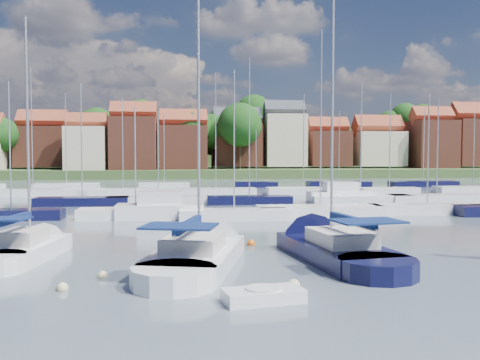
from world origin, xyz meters
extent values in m
plane|color=#4E5E6A|center=(0.00, 40.00, 0.00)|extent=(260.00, 260.00, 0.00)
cube|color=white|center=(-11.41, 4.17, 0.25)|extent=(3.39, 6.46, 1.20)
cone|color=white|center=(-10.88, 7.99, 0.25)|extent=(2.96, 3.32, 2.57)
cube|color=beige|center=(-11.47, 3.75, 1.20)|extent=(2.13, 2.79, 0.70)
cylinder|color=#B2B2B7|center=(-11.35, 4.60, 6.56)|extent=(0.14, 0.14, 11.41)
cylinder|color=#B2B2B7|center=(-11.58, 2.90, 2.05)|extent=(0.57, 3.41, 0.10)
cube|color=#0F204F|center=(-11.58, 2.90, 2.20)|extent=(0.74, 3.26, 0.35)
cube|color=#0F204F|center=(-11.74, 1.80, 2.35)|extent=(2.37, 1.83, 0.08)
cube|color=white|center=(-2.87, 1.59, 0.25)|extent=(5.46, 9.04, 1.20)
cone|color=white|center=(-1.59, 6.71, 0.25)|extent=(4.41, 4.83, 3.52)
cylinder|color=white|center=(-3.89, -2.51, 0.25)|extent=(4.26, 4.26, 1.20)
cube|color=beige|center=(-3.01, 1.02, 1.20)|extent=(3.24, 4.01, 0.70)
cylinder|color=#B2B2B7|center=(-2.73, 2.16, 8.67)|extent=(0.14, 0.14, 15.63)
cylinder|color=#B2B2B7|center=(-3.30, -0.12, 2.05)|extent=(1.23, 4.57, 0.10)
cube|color=#0F204F|center=(-3.30, -0.12, 2.20)|extent=(1.37, 4.40, 0.35)
cube|color=#0F204F|center=(-3.67, -1.60, 2.35)|extent=(3.41, 2.77, 0.08)
cube|color=black|center=(4.18, 2.34, 0.25)|extent=(4.69, 8.79, 1.20)
cone|color=black|center=(3.41, 7.51, 0.25)|extent=(4.05, 4.54, 3.49)
cylinder|color=black|center=(4.80, -1.80, 0.25)|extent=(3.96, 3.96, 1.20)
cube|color=beige|center=(4.27, 1.76, 1.20)|extent=(2.93, 3.81, 0.70)
cylinder|color=#B2B2B7|center=(4.09, 2.91, 8.77)|extent=(0.14, 0.14, 15.85)
cylinder|color=#B2B2B7|center=(4.44, 0.61, 2.05)|extent=(0.79, 4.61, 0.10)
cube|color=#0F204F|center=(4.44, 0.61, 2.20)|extent=(0.95, 4.41, 0.35)
cube|color=#0F204F|center=(4.66, -0.88, 2.35)|extent=(3.24, 2.51, 0.08)
cube|color=white|center=(-0.65, -4.93, 0.20)|extent=(3.08, 1.84, 0.57)
cylinder|color=white|center=(-0.65, -4.93, 0.36)|extent=(1.34, 1.34, 0.36)
sphere|color=beige|center=(-8.22, -2.48, 0.00)|extent=(0.46, 0.46, 0.46)
sphere|color=beige|center=(-6.97, -0.48, 0.00)|extent=(0.43, 0.43, 0.43)
sphere|color=beige|center=(0.87, -3.03, 0.00)|extent=(0.51, 0.51, 0.51)
sphere|color=#D85914|center=(0.45, 6.85, 0.00)|extent=(0.48, 0.48, 0.48)
sphere|color=#D85914|center=(5.61, 5.25, 0.00)|extent=(0.54, 0.54, 0.54)
cube|color=black|center=(-17.11, 20.54, 0.35)|extent=(8.01, 2.24, 1.00)
cylinder|color=#B2B2B7|center=(-17.11, 20.54, 5.93)|extent=(0.12, 0.12, 10.16)
cube|color=white|center=(-7.27, 20.20, 0.35)|extent=(9.22, 2.58, 1.00)
cylinder|color=#B2B2B7|center=(-7.27, 20.20, 4.94)|extent=(0.12, 0.12, 8.18)
cube|color=white|center=(0.63, 18.61, 0.35)|extent=(8.78, 2.46, 1.00)
cylinder|color=#B2B2B7|center=(0.63, 18.61, 6.38)|extent=(0.12, 0.12, 11.06)
cube|color=white|center=(8.23, 20.67, 0.35)|extent=(10.79, 3.02, 1.00)
cylinder|color=#B2B2B7|center=(8.23, 20.67, 8.29)|extent=(0.12, 0.12, 14.87)
cube|color=white|center=(17.98, 21.03, 0.35)|extent=(10.13, 2.84, 1.00)
cylinder|color=#B2B2B7|center=(17.98, 21.03, 5.65)|extent=(0.12, 0.12, 9.59)
cube|color=white|center=(-5.31, 20.00, 0.50)|extent=(7.00, 2.60, 1.40)
cube|color=white|center=(-5.31, 20.00, 1.60)|extent=(3.50, 2.20, 1.30)
cube|color=black|center=(-13.55, 31.64, 0.35)|extent=(9.30, 2.60, 1.00)
cylinder|color=#B2B2B7|center=(-13.55, 31.64, 6.59)|extent=(0.12, 0.12, 11.48)
cube|color=white|center=(-5.94, 32.01, 0.35)|extent=(10.40, 2.91, 1.00)
cylinder|color=#B2B2B7|center=(-5.94, 32.01, 5.24)|extent=(0.12, 0.12, 8.77)
cube|color=black|center=(3.48, 31.28, 0.35)|extent=(8.80, 2.46, 1.00)
cylinder|color=#B2B2B7|center=(3.48, 31.28, 8.01)|extent=(0.12, 0.12, 14.33)
cube|color=white|center=(15.40, 31.16, 0.35)|extent=(10.73, 3.00, 1.00)
cylinder|color=#B2B2B7|center=(15.40, 31.16, 6.92)|extent=(0.12, 0.12, 12.14)
cube|color=white|center=(23.82, 30.97, 0.35)|extent=(10.48, 2.93, 1.00)
cylinder|color=#B2B2B7|center=(23.82, 30.97, 5.99)|extent=(0.12, 0.12, 10.28)
cube|color=white|center=(13.46, 32.00, 0.50)|extent=(7.00, 2.60, 1.40)
cube|color=white|center=(13.46, 32.00, 1.60)|extent=(3.50, 2.20, 1.30)
cube|color=white|center=(-21.71, 44.21, 0.35)|extent=(9.71, 2.72, 1.00)
cylinder|color=#B2B2B7|center=(-21.71, 44.21, 8.29)|extent=(0.12, 0.12, 14.88)
cube|color=white|center=(-10.84, 44.51, 0.35)|extent=(8.49, 2.38, 1.00)
cylinder|color=#B2B2B7|center=(-10.84, 44.51, 6.51)|extent=(0.12, 0.12, 11.31)
cube|color=white|center=(0.79, 43.78, 0.35)|extent=(10.16, 2.85, 1.00)
cylinder|color=#B2B2B7|center=(0.79, 43.78, 8.15)|extent=(0.12, 0.12, 14.59)
cube|color=white|center=(12.17, 43.90, 0.35)|extent=(9.53, 2.67, 1.00)
cylinder|color=#B2B2B7|center=(12.17, 43.90, 6.81)|extent=(0.12, 0.12, 11.91)
cube|color=white|center=(23.16, 42.50, 0.35)|extent=(7.62, 2.13, 1.00)
cylinder|color=#B2B2B7|center=(23.16, 42.50, 6.91)|extent=(0.12, 0.12, 12.13)
cube|color=white|center=(35.22, 43.59, 0.35)|extent=(10.17, 2.85, 1.00)
cylinder|color=#B2B2B7|center=(35.22, 43.59, 5.72)|extent=(0.12, 0.12, 9.73)
cube|color=white|center=(-20.26, 56.56, 0.35)|extent=(9.24, 2.59, 1.00)
cylinder|color=#B2B2B7|center=(-20.26, 56.56, 7.43)|extent=(0.12, 0.12, 13.17)
cube|color=white|center=(-6.08, 57.30, 0.35)|extent=(7.57, 2.12, 1.00)
cylinder|color=#B2B2B7|center=(-6.08, 57.30, 5.97)|extent=(0.12, 0.12, 10.24)
cube|color=black|center=(7.88, 57.47, 0.35)|extent=(6.58, 1.84, 1.00)
cylinder|color=#B2B2B7|center=(7.88, 57.47, 4.85)|extent=(0.12, 0.12, 8.01)
cube|color=black|center=(20.94, 57.40, 0.35)|extent=(9.92, 2.78, 1.00)
cylinder|color=#B2B2B7|center=(20.94, 57.40, 6.31)|extent=(0.12, 0.12, 10.92)
cube|color=black|center=(34.28, 56.37, 0.35)|extent=(10.55, 2.95, 1.00)
cylinder|color=#B2B2B7|center=(34.28, 56.37, 6.61)|extent=(0.12, 0.12, 11.51)
cube|color=#41582C|center=(0.00, 117.00, 0.30)|extent=(200.00, 70.00, 3.00)
cube|color=#41582C|center=(0.00, 142.00, 5.00)|extent=(200.00, 60.00, 14.00)
cube|color=brown|center=(-33.65, 97.79, 6.56)|extent=(10.37, 9.97, 8.73)
cube|color=brown|center=(-33.65, 97.79, 12.20)|extent=(10.57, 5.13, 5.13)
cube|color=beige|center=(-22.74, 89.00, 6.08)|extent=(8.09, 8.80, 8.96)
cube|color=brown|center=(-22.74, 89.00, 11.55)|extent=(8.25, 4.00, 4.00)
cube|color=brown|center=(-13.35, 89.94, 7.08)|extent=(9.36, 10.17, 10.97)
cube|color=brown|center=(-13.35, 89.94, 13.72)|extent=(9.54, 4.63, 4.63)
cube|color=brown|center=(-3.04, 91.65, 6.31)|extent=(9.90, 8.56, 9.42)
cube|color=brown|center=(-3.04, 91.65, 12.23)|extent=(10.10, 4.90, 4.90)
cube|color=brown|center=(9.10, 96.65, 6.95)|extent=(10.59, 8.93, 9.49)
cube|color=#383A42|center=(9.10, 96.65, 12.99)|extent=(10.80, 5.24, 5.24)
cube|color=beige|center=(19.71, 95.80, 8.02)|extent=(9.01, 8.61, 11.65)
cube|color=#383A42|center=(19.71, 95.80, 14.95)|extent=(9.19, 4.46, 4.46)
cube|color=brown|center=(30.17, 97.00, 6.20)|extent=(9.10, 9.34, 8.00)
cube|color=brown|center=(30.17, 97.00, 11.32)|extent=(9.28, 4.50, 4.50)
cube|color=beige|center=(41.95, 96.59, 6.14)|extent=(10.86, 9.59, 7.88)
cube|color=brown|center=(41.95, 96.59, 11.41)|extent=(11.07, 5.37, 5.37)
cube|color=brown|center=(53.76, 93.92, 7.09)|extent=(9.18, 9.96, 10.97)
cube|color=brown|center=(53.76, 93.92, 13.70)|extent=(9.36, 4.54, 4.54)
cube|color=brown|center=(65.18, 95.21, 7.58)|extent=(11.39, 9.67, 10.76)
cube|color=brown|center=(65.18, 95.21, 14.36)|extent=(11.62, 5.64, 5.64)
cylinder|color=#382619|center=(56.77, 115.51, 8.51)|extent=(0.50, 0.50, 4.47)
sphere|color=#1D4C18|center=(56.77, 115.51, 14.58)|extent=(8.18, 8.18, 8.18)
cylinder|color=#382619|center=(3.46, 95.93, 3.83)|extent=(0.50, 0.50, 4.46)
sphere|color=#1D4C18|center=(3.46, 95.93, 9.88)|extent=(8.15, 8.15, 8.15)
cylinder|color=#382619|center=(15.22, 113.68, 8.58)|extent=(0.50, 0.50, 5.15)
sphere|color=#1D4C18|center=(15.22, 113.68, 15.56)|extent=(9.41, 9.41, 9.41)
cylinder|color=#382619|center=(-13.54, 116.31, 8.68)|extent=(0.50, 0.50, 4.56)
sphere|color=#1D4C18|center=(-13.54, 116.31, 14.87)|extent=(8.34, 8.34, 8.34)
cylinder|color=#382619|center=(-23.24, 105.25, 4.18)|extent=(0.50, 0.50, 5.15)
sphere|color=#1D4C18|center=(-23.24, 105.25, 11.17)|extent=(9.42, 9.42, 9.42)
cylinder|color=#382619|center=(-38.67, 107.32, 6.76)|extent=(0.50, 0.50, 3.42)
sphere|color=#1D4C18|center=(-38.67, 107.32, 11.40)|extent=(6.26, 6.26, 6.26)
cylinder|color=#382619|center=(13.76, 104.71, 3.48)|extent=(0.50, 0.50, 3.77)
sphere|color=#1D4C18|center=(13.76, 104.71, 8.60)|extent=(6.89, 6.89, 6.89)
cylinder|color=#382619|center=(9.05, 90.94, 4.21)|extent=(0.50, 0.50, 5.21)
sphere|color=#1D4C18|center=(9.05, 90.94, 11.28)|extent=(9.53, 9.53, 9.53)
cylinder|color=#382619|center=(61.93, 101.62, 3.09)|extent=(0.50, 0.50, 2.97)
sphere|color=#1D4C18|center=(61.93, 101.62, 7.12)|extent=(5.44, 5.44, 5.44)
cylinder|color=#382619|center=(-1.15, 93.75, 4.02)|extent=(0.50, 0.50, 4.84)
sphere|color=#1D4C18|center=(-1.15, 93.75, 10.59)|extent=(8.85, 8.85, 8.85)
cylinder|color=#382619|center=(52.68, 115.72, 8.17)|extent=(0.50, 0.50, 3.72)
sphere|color=#1D4C18|center=(52.68, 115.72, 13.21)|extent=(6.80, 6.80, 6.80)
cylinder|color=#382619|center=(54.05, 94.13, 3.62)|extent=(0.50, 0.50, 4.05)
sphere|color=#1D4C18|center=(54.05, 94.13, 9.11)|extent=(7.40, 7.40, 7.40)
cylinder|color=#382619|center=(-40.96, 92.79, 3.60)|extent=(0.50, 0.50, 4.00)
sphere|color=#1D4C18|center=(-40.96, 92.79, 9.04)|extent=(7.32, 7.32, 7.32)
cylinder|color=#382619|center=(6.84, 113.29, 7.91)|extent=(0.50, 0.50, 3.93)
sphere|color=#1D4C18|center=(6.84, 113.29, 13.24)|extent=(7.19, 7.19, 7.19)
cylinder|color=#382619|center=(30.65, 100.17, 3.51)|extent=(0.50, 0.50, 3.82)
sphere|color=#1D4C18|center=(30.65, 100.17, 8.70)|extent=(6.99, 6.99, 6.99)
cylinder|color=#382619|center=(-17.44, 93.12, 3.34)|extent=(0.50, 0.50, 3.48)
sphere|color=#1D4C18|center=(-17.44, 93.12, 8.07)|extent=(6.37, 6.37, 6.37)
cylinder|color=#382619|center=(57.51, 102.81, 3.09)|extent=(0.50, 0.50, 2.99)
sphere|color=#1D4C18|center=(57.51, 102.81, 7.14)|extent=(5.46, 5.46, 5.46)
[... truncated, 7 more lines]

